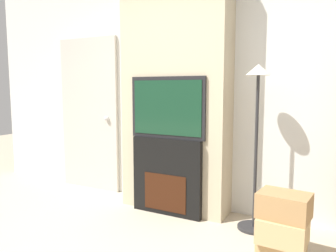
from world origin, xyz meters
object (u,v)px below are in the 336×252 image
television (168,108)px  floor_lamp (257,125)px  box_stack (283,226)px  fireplace (168,176)px

television → floor_lamp: (0.92, 0.04, -0.14)m
television → box_stack: bearing=-20.5°
television → floor_lamp: bearing=2.4°
fireplace → television: size_ratio=0.96×
television → floor_lamp: floor_lamp is taller
floor_lamp → box_stack: 0.95m
fireplace → floor_lamp: (0.92, 0.04, 0.60)m
box_stack → television: bearing=159.5°
television → floor_lamp: size_ratio=0.55×
fireplace → box_stack: 1.35m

